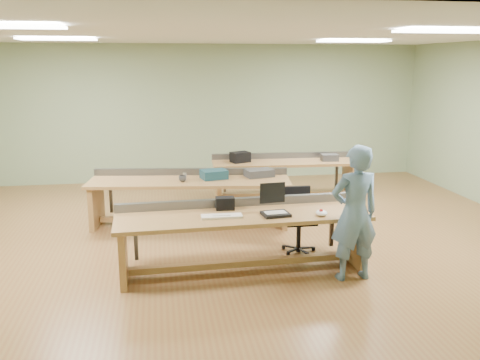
# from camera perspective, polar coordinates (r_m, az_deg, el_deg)

# --- Properties ---
(floor) EXTENTS (10.00, 10.00, 0.00)m
(floor) POSITION_cam_1_polar(r_m,az_deg,el_deg) (7.81, -1.67, -6.40)
(floor) COLOR brown
(floor) RESTS_ON ground
(ceiling) EXTENTS (10.00, 10.00, 0.00)m
(ceiling) POSITION_cam_1_polar(r_m,az_deg,el_deg) (7.38, -1.83, 16.15)
(ceiling) COLOR silver
(ceiling) RESTS_ON wall_back
(wall_back) EXTENTS (10.00, 0.04, 3.00)m
(wall_back) POSITION_cam_1_polar(r_m,az_deg,el_deg) (11.40, -4.42, 7.47)
(wall_back) COLOR gray
(wall_back) RESTS_ON floor
(wall_front) EXTENTS (10.00, 0.04, 3.00)m
(wall_front) POSITION_cam_1_polar(r_m,az_deg,el_deg) (3.61, 6.68, -4.77)
(wall_front) COLOR gray
(wall_front) RESTS_ON floor
(fluor_panels) EXTENTS (6.20, 3.50, 0.03)m
(fluor_panels) POSITION_cam_1_polar(r_m,az_deg,el_deg) (7.38, -1.83, 15.92)
(fluor_panels) COLOR white
(fluor_panels) RESTS_ON ceiling
(workbench_front) EXTENTS (3.19, 0.94, 0.86)m
(workbench_front) POSITION_cam_1_polar(r_m,az_deg,el_deg) (6.45, 0.26, -5.36)
(workbench_front) COLOR #A37344
(workbench_front) RESTS_ON floor
(workbench_mid) EXTENTS (3.33, 1.28, 0.86)m
(workbench_mid) POSITION_cam_1_polar(r_m,az_deg,el_deg) (8.32, -5.63, -1.17)
(workbench_mid) COLOR #A37344
(workbench_mid) RESTS_ON floor
(workbench_back) EXTENTS (2.81, 0.88, 0.86)m
(workbench_back) POSITION_cam_1_polar(r_m,az_deg,el_deg) (9.86, 4.99, 1.03)
(workbench_back) COLOR #A37344
(workbench_back) RESTS_ON floor
(person) EXTENTS (0.64, 0.45, 1.67)m
(person) POSITION_cam_1_polar(r_m,az_deg,el_deg) (6.26, 12.73, -3.67)
(person) COLOR slate
(person) RESTS_ON floor
(laptop_base) EXTENTS (0.36, 0.30, 0.04)m
(laptop_base) POSITION_cam_1_polar(r_m,az_deg,el_deg) (6.32, 4.02, -3.83)
(laptop_base) COLOR black
(laptop_base) RESTS_ON workbench_front
(laptop_screen) EXTENTS (0.33, 0.05, 0.26)m
(laptop_screen) POSITION_cam_1_polar(r_m,az_deg,el_deg) (6.37, 3.66, -1.44)
(laptop_screen) COLOR black
(laptop_screen) RESTS_ON laptop_base
(keyboard) EXTENTS (0.50, 0.18, 0.03)m
(keyboard) POSITION_cam_1_polar(r_m,az_deg,el_deg) (6.23, -2.07, -4.10)
(keyboard) COLOR silver
(keyboard) RESTS_ON workbench_front
(trackball_mouse) EXTENTS (0.18, 0.20, 0.07)m
(trackball_mouse) POSITION_cam_1_polar(r_m,az_deg,el_deg) (6.37, 9.15, -3.66)
(trackball_mouse) COLOR white
(trackball_mouse) RESTS_ON workbench_front
(camera_bag) EXTENTS (0.24, 0.16, 0.16)m
(camera_bag) POSITION_cam_1_polar(r_m,az_deg,el_deg) (6.55, -1.69, -2.64)
(camera_bag) COLOR black
(camera_bag) RESTS_ON workbench_front
(task_chair) EXTENTS (0.49, 0.49, 0.90)m
(task_chair) POSITION_cam_1_polar(r_m,az_deg,el_deg) (7.20, 6.52, -5.41)
(task_chair) COLOR black
(task_chair) RESTS_ON floor
(parts_bin_teal) EXTENTS (0.46, 0.38, 0.14)m
(parts_bin_teal) POSITION_cam_1_polar(r_m,az_deg,el_deg) (8.29, -2.95, 0.65)
(parts_bin_teal) COLOR #153845
(parts_bin_teal) RESTS_ON workbench_mid
(parts_bin_grey) EXTENTS (0.50, 0.38, 0.12)m
(parts_bin_grey) POSITION_cam_1_polar(r_m,az_deg,el_deg) (8.43, 2.17, 0.80)
(parts_bin_grey) COLOR #333335
(parts_bin_grey) RESTS_ON workbench_mid
(mug) EXTENTS (0.16, 0.16, 0.10)m
(mug) POSITION_cam_1_polar(r_m,az_deg,el_deg) (8.13, -6.46, 0.16)
(mug) COLOR #333335
(mug) RESTS_ON workbench_mid
(drinks_can) EXTENTS (0.07, 0.07, 0.11)m
(drinks_can) POSITION_cam_1_polar(r_m,az_deg,el_deg) (8.27, -6.23, 0.42)
(drinks_can) COLOR silver
(drinks_can) RESTS_ON workbench_mid
(storage_box_back) EXTENTS (0.40, 0.35, 0.19)m
(storage_box_back) POSITION_cam_1_polar(r_m,az_deg,el_deg) (9.65, 0.02, 2.59)
(storage_box_back) COLOR black
(storage_box_back) RESTS_ON workbench_back
(tray_back) EXTENTS (0.34, 0.26, 0.13)m
(tray_back) POSITION_cam_1_polar(r_m,az_deg,el_deg) (9.95, 10.02, 2.50)
(tray_back) COLOR #333335
(tray_back) RESTS_ON workbench_back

